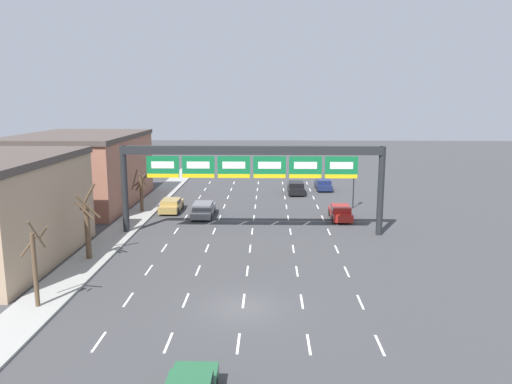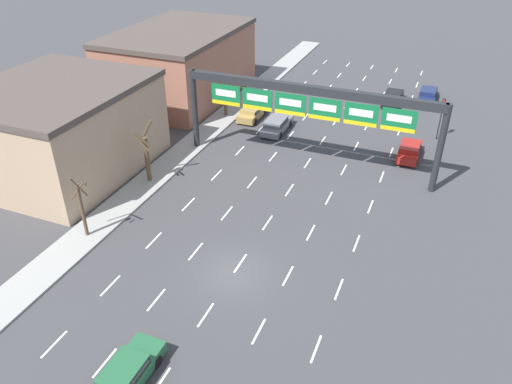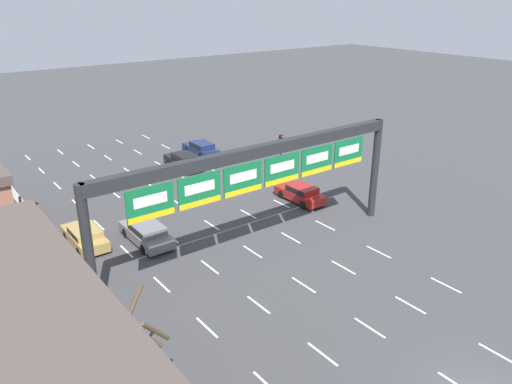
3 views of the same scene
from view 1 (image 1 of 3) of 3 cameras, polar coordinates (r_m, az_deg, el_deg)
name	(u,v)px [view 1 (image 1 of 3)]	position (r m, az deg, el deg)	size (l,w,h in m)	color
ground_plane	(243,308)	(28.04, -1.53, -13.13)	(220.00, 220.00, 0.00)	#3D3D3F
sidewalk_left	(39,305)	(30.71, -23.57, -11.73)	(2.80, 110.00, 0.15)	#999993
lane_dashes	(251,239)	(40.74, -0.55, -5.44)	(13.32, 67.00, 0.01)	white
sign_gantry	(252,164)	(41.19, -0.48, 3.22)	(21.94, 0.70, 7.45)	#232628
building_far	(80,169)	(56.81, -19.43, 2.47)	(11.70, 17.79, 7.57)	#9E6651
car_red	(340,212)	(47.80, 9.62, -2.26)	(1.83, 4.49, 1.38)	maroon
car_gold	(171,205)	(51.12, -9.65, -1.44)	(1.89, 4.50, 1.32)	#A88947
car_grey	(203,209)	(48.58, -6.05, -1.94)	(1.95, 4.90, 1.39)	slate
car_navy	(323,184)	(63.07, 7.70, 0.92)	(1.87, 4.76, 1.34)	#19234C
car_black	(296,187)	(60.06, 4.59, 0.54)	(1.90, 4.84, 1.46)	black
traffic_light_near_gantry	(354,180)	(52.56, 11.12, 1.34)	(0.30, 0.35, 4.13)	black
tree_bare_closest	(87,225)	(36.88, -18.71, -3.62)	(1.76, 1.78, 5.29)	brown
tree_bare_second	(141,190)	(51.18, -13.02, 0.27)	(1.67, 1.69, 4.17)	brown
tree_bare_third	(35,264)	(29.58, -23.92, -7.54)	(1.66, 1.54, 4.92)	brown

